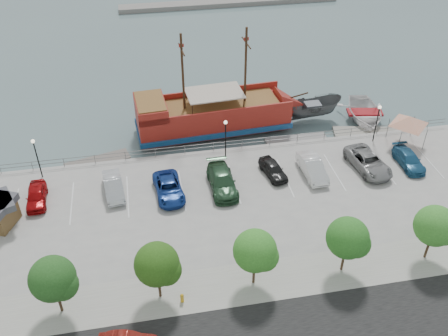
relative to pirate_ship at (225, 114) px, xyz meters
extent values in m
plane|color=slate|center=(-1.23, -13.14, -2.07)|extent=(160.00, 160.00, 0.00)
cube|color=#9A988D|center=(-1.23, -23.14, -1.06)|extent=(100.00, 4.00, 0.05)
cylinder|color=slate|center=(-1.23, -5.34, -0.12)|extent=(50.00, 0.06, 0.06)
cylinder|color=slate|center=(-1.23, -5.34, -0.52)|extent=(50.00, 0.06, 0.06)
cube|color=gray|center=(8.77, 41.86, -1.67)|extent=(40.00, 3.00, 0.80)
cube|color=maroon|center=(-1.41, -0.09, -0.10)|extent=(16.94, 6.28, 2.70)
cube|color=navy|center=(-1.41, -0.09, -0.98)|extent=(17.27, 6.61, 0.62)
cone|color=maroon|center=(7.71, 0.51, -0.10)|extent=(3.65, 5.20, 4.99)
cube|color=maroon|center=(-8.15, -0.54, 1.98)|extent=(3.45, 5.39, 1.46)
cube|color=brown|center=(-8.15, -0.54, 2.76)|extent=(3.22, 4.96, 0.12)
cube|color=brown|center=(-0.89, -0.06, 1.31)|extent=(13.78, 5.45, 0.16)
cube|color=maroon|center=(-1.58, 2.40, 1.62)|extent=(16.61, 1.30, 0.73)
cube|color=maroon|center=(-1.25, -2.58, 1.62)|extent=(16.61, 1.30, 0.73)
cylinder|color=#382111|center=(2.22, 0.15, 5.52)|extent=(0.27, 0.27, 8.52)
cylinder|color=#382111|center=(-4.52, -0.30, 5.52)|extent=(0.27, 0.27, 8.52)
cylinder|color=#382111|center=(2.22, 0.15, 8.11)|extent=(0.35, 3.12, 0.15)
cylinder|color=#382111|center=(-4.52, -0.30, 8.11)|extent=(0.35, 3.12, 0.15)
cube|color=beige|center=(-1.21, -0.08, 2.81)|extent=(6.27, 4.34, 0.12)
cylinder|color=#382111|center=(8.44, 0.56, 1.15)|extent=(2.59, 0.34, 0.61)
imported|color=#4F5153|center=(10.29, 0.21, -0.75)|extent=(6.89, 2.78, 2.64)
imported|color=white|center=(16.31, -0.94, -1.28)|extent=(6.71, 8.48, 1.58)
cube|color=slate|center=(-14.18, -3.94, -1.88)|extent=(6.87, 3.49, 0.38)
cube|color=gray|center=(7.20, -3.94, -1.88)|extent=(6.81, 1.99, 0.39)
cube|color=gray|center=(15.45, -3.94, -1.86)|extent=(7.74, 3.61, 0.43)
cylinder|color=slate|center=(16.46, -6.22, 0.11)|extent=(0.08, 0.08, 2.36)
cylinder|color=slate|center=(19.24, -6.31, 0.11)|extent=(0.08, 0.08, 2.36)
cylinder|color=slate|center=(16.37, -9.01, 0.11)|extent=(0.08, 0.08, 2.36)
cylinder|color=slate|center=(19.16, -9.10, 0.11)|extent=(0.08, 0.08, 2.36)
pyramid|color=silver|center=(17.81, -7.66, 2.20)|extent=(4.64, 4.64, 0.96)
cylinder|color=gold|center=(-7.71, -23.94, -0.75)|extent=(0.25, 0.25, 0.64)
sphere|color=gold|center=(-7.71, -23.94, -0.42)|extent=(0.28, 0.28, 0.28)
cylinder|color=black|center=(-19.23, -6.64, 0.93)|extent=(0.12, 0.12, 4.00)
sphere|color=#FFF2CC|center=(-19.23, -6.64, 3.03)|extent=(0.36, 0.36, 0.36)
cylinder|color=black|center=(-1.23, -6.64, 0.93)|extent=(0.12, 0.12, 4.00)
sphere|color=#FFF2CC|center=(-1.23, -6.64, 3.03)|extent=(0.36, 0.36, 0.36)
cylinder|color=black|center=(14.77, -6.64, 0.93)|extent=(0.12, 0.12, 4.00)
sphere|color=#FFF2CC|center=(14.77, -6.64, 3.03)|extent=(0.36, 0.36, 0.36)
cylinder|color=#473321|center=(-16.23, -23.14, 0.03)|extent=(0.20, 0.20, 2.20)
sphere|color=#204B1B|center=(-16.23, -23.14, 2.33)|extent=(3.20, 3.20, 3.20)
sphere|color=#204B1B|center=(-15.63, -23.44, 1.93)|extent=(2.20, 2.20, 2.20)
cylinder|color=#473321|center=(-9.23, -23.14, 0.03)|extent=(0.20, 0.20, 2.20)
sphere|color=#254D14|center=(-9.23, -23.14, 2.33)|extent=(3.20, 3.20, 3.20)
sphere|color=#254D14|center=(-8.63, -23.44, 1.93)|extent=(2.20, 2.20, 2.20)
cylinder|color=#473321|center=(-2.23, -23.14, 0.03)|extent=(0.20, 0.20, 2.20)
sphere|color=#317624|center=(-2.23, -23.14, 2.33)|extent=(3.20, 3.20, 3.20)
sphere|color=#317624|center=(-1.63, -23.44, 1.93)|extent=(2.20, 2.20, 2.20)
cylinder|color=#473321|center=(4.77, -23.14, 0.03)|extent=(0.20, 0.20, 2.20)
sphere|color=#27641F|center=(4.77, -23.14, 2.33)|extent=(3.20, 3.20, 3.20)
sphere|color=#27641F|center=(5.37, -23.44, 1.93)|extent=(2.20, 2.20, 2.20)
cylinder|color=#473321|center=(11.77, -23.14, 0.03)|extent=(0.20, 0.20, 2.20)
sphere|color=#337827|center=(11.77, -23.14, 2.33)|extent=(3.20, 3.20, 3.20)
sphere|color=#337827|center=(12.37, -23.44, 1.93)|extent=(2.20, 2.20, 2.20)
imported|color=#A70A0D|center=(-19.24, -10.43, -0.36)|extent=(1.86, 4.26, 1.43)
imported|color=silver|center=(-12.42, -10.40, -0.30)|extent=(2.15, 4.82, 1.54)
imported|color=navy|center=(-7.45, -11.57, -0.35)|extent=(2.83, 5.40, 1.45)
imported|color=#264B2E|center=(-2.49, -11.55, -0.24)|extent=(2.43, 5.76, 1.66)
imported|color=black|center=(2.72, -10.45, -0.39)|extent=(2.41, 4.27, 1.37)
imported|color=white|center=(6.45, -11.05, -0.26)|extent=(1.91, 5.01, 1.63)
imported|color=gray|center=(12.11, -11.19, -0.26)|extent=(3.48, 6.14, 1.62)
imported|color=#205981|center=(16.33, -11.39, -0.40)|extent=(1.90, 4.64, 1.34)
camera|label=1|loc=(-9.03, -47.34, 28.30)|focal=40.00mm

